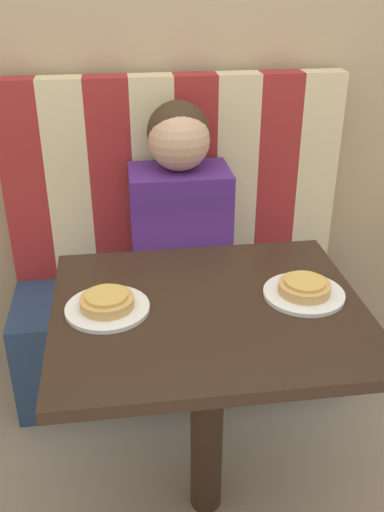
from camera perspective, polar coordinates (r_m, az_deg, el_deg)
The scene contains 10 objects.
ground_plane at distance 2.06m, azimuth 1.37°, elevation -23.28°, with size 12.00×12.00×0.00m, color gray.
wall_back at distance 2.26m, azimuth -2.29°, elevation 20.07°, with size 7.00×0.05×2.60m.
booth_seat at distance 2.39m, azimuth -1.09°, elevation -7.64°, with size 1.31×0.47×0.43m.
booth_backrest at distance 2.27m, azimuth -1.80°, elevation 7.84°, with size 1.31×0.10×0.79m.
dining_table at distance 1.61m, azimuth 1.63°, elevation -8.53°, with size 0.84×0.71×0.76m.
person at distance 2.11m, azimuth -1.25°, elevation 5.47°, with size 0.36×0.26×0.73m.
plate_left at distance 1.54m, azimuth -8.45°, elevation -5.19°, with size 0.23×0.23×0.01m.
plate_right at distance 1.61m, azimuth 11.11°, elevation -3.73°, with size 0.23×0.23×0.01m.
pizza_left at distance 1.53m, azimuth -8.51°, elevation -4.46°, with size 0.14×0.14×0.04m.
pizza_right at distance 1.60m, azimuth 11.19°, elevation -3.02°, with size 0.14×0.14×0.04m.
Camera 1 is at (-0.22, -1.28, 1.59)m, focal length 40.00 mm.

